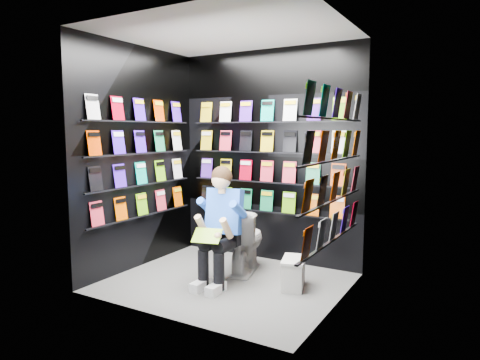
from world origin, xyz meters
The scene contains 14 objects.
floor centered at (0.00, 0.00, 0.00)m, with size 2.40×2.40×0.00m, color slate.
ceiling centered at (0.00, 0.00, 2.60)m, with size 2.40×2.40×0.00m, color white.
wall_back centered at (0.00, 1.00, 1.30)m, with size 2.40×0.04×2.60m, color black.
wall_front centered at (0.00, -1.00, 1.30)m, with size 2.40×0.04×2.60m, color black.
wall_left centered at (-1.20, 0.00, 1.30)m, with size 0.04×2.00×2.60m, color black.
wall_right centered at (1.20, 0.00, 1.30)m, with size 0.04×2.00×2.60m, color black.
comics_back centered at (0.00, 0.97, 1.31)m, with size 2.10×0.06×1.37m, color #F45B00, non-canonical shape.
comics_left centered at (-1.17, 0.00, 1.31)m, with size 0.06×1.70×1.37m, color #F45B00, non-canonical shape.
comics_right centered at (1.17, 0.00, 1.31)m, with size 0.06×1.70×1.37m, color #F45B00, non-canonical shape.
toilet centered at (-0.02, 0.41, 0.37)m, with size 0.42×0.75×0.73m, color white.
longbox centered at (0.68, 0.23, 0.14)m, with size 0.21×0.37×0.28m, color silver.
longbox_lid centered at (0.68, 0.23, 0.29)m, with size 0.22×0.39×0.03m, color silver.
reader centered at (-0.02, 0.03, 0.75)m, with size 0.49×0.72×1.33m, color blue, non-canonical shape.
held_comic centered at (-0.02, -0.32, 0.58)m, with size 0.28×0.01×0.20m, color green.
Camera 1 is at (2.34, -3.75, 1.62)m, focal length 32.00 mm.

